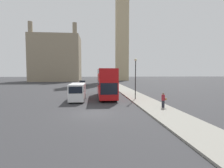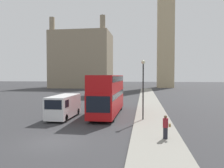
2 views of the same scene
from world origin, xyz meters
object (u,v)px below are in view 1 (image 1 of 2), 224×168
object	(u,v)px
clock_tower	(122,13)
pedestrian	(163,100)
red_double_decker_bus	(106,82)
street_lamp	(136,72)
parked_sedan	(82,83)
white_van	(78,92)

from	to	relation	value
clock_tower	pedestrian	xyz separation A→B (m)	(-6.47, -68.44, -31.88)
clock_tower	pedestrian	bearing A→B (deg)	-95.40
red_double_decker_bus	pedestrian	size ratio (longest dim) A/B	6.66
street_lamp	parked_sedan	size ratio (longest dim) A/B	1.24
clock_tower	red_double_decker_bus	world-z (taller)	clock_tower
red_double_decker_bus	white_van	bearing A→B (deg)	-146.73
pedestrian	clock_tower	bearing A→B (deg)	84.60
pedestrian	parked_sedan	world-z (taller)	pedestrian
red_double_decker_bus	street_lamp	bearing A→B (deg)	-36.46
red_double_decker_bus	parked_sedan	xyz separation A→B (m)	(-5.23, 24.33, -1.73)
pedestrian	parked_sedan	distance (m)	35.04
clock_tower	red_double_decker_bus	xyz separation A→B (m)	(-11.82, -59.36, -30.37)
red_double_decker_bus	parked_sedan	bearing A→B (deg)	102.14
street_lamp	red_double_decker_bus	bearing A→B (deg)	143.54
white_van	clock_tower	bearing A→B (deg)	75.63
clock_tower	red_double_decker_bus	distance (m)	67.72
red_double_decker_bus	street_lamp	size ratio (longest dim) A/B	1.85
pedestrian	parked_sedan	bearing A→B (deg)	107.58
clock_tower	white_van	distance (m)	71.40
street_lamp	parked_sedan	distance (m)	28.83
white_van	pedestrian	world-z (taller)	white_van
clock_tower	parked_sedan	world-z (taller)	clock_tower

